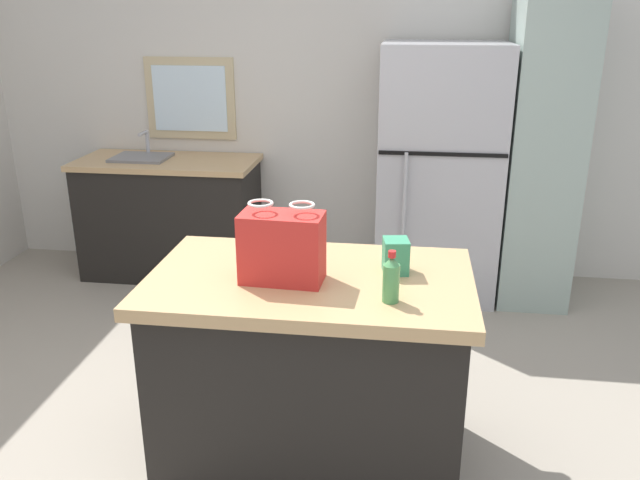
{
  "coord_description": "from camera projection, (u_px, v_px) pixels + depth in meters",
  "views": [
    {
      "loc": [
        0.6,
        -2.33,
        1.93
      ],
      "look_at": [
        0.23,
        0.4,
        0.93
      ],
      "focal_mm": 36.41,
      "sensor_mm": 36.0,
      "label": 1
    }
  ],
  "objects": [
    {
      "name": "ground",
      "position": [
        257.0,
        464.0,
        2.9
      ],
      "size": [
        6.23,
        6.23,
        0.0
      ],
      "primitive_type": "plane",
      "color": "#9E9384"
    },
    {
      "name": "back_wall",
      "position": [
        325.0,
        104.0,
        4.79
      ],
      "size": [
        5.2,
        0.13,
        2.51
      ],
      "color": "silver",
      "rests_on": "ground"
    },
    {
      "name": "kitchen_island",
      "position": [
        311.0,
        369.0,
        2.82
      ],
      "size": [
        1.33,
        0.82,
        0.88
      ],
      "color": "black",
      "rests_on": "ground"
    },
    {
      "name": "refrigerator",
      "position": [
        439.0,
        173.0,
        4.43
      ],
      "size": [
        0.81,
        0.72,
        1.72
      ],
      "color": "#B7B7BC",
      "rests_on": "ground"
    },
    {
      "name": "tall_cabinet",
      "position": [
        540.0,
        155.0,
        4.29
      ],
      "size": [
        0.46,
        0.64,
        2.01
      ],
      "color": "#9EB2A8",
      "rests_on": "ground"
    },
    {
      "name": "sink_counter",
      "position": [
        170.0,
        216.0,
        4.86
      ],
      "size": [
        1.31,
        0.62,
        1.07
      ],
      "color": "black",
      "rests_on": "ground"
    },
    {
      "name": "shopping_bag",
      "position": [
        282.0,
        247.0,
        2.58
      ],
      "size": [
        0.34,
        0.19,
        0.33
      ],
      "color": "red",
      "rests_on": "kitchen_island"
    },
    {
      "name": "small_box",
      "position": [
        396.0,
        256.0,
        2.68
      ],
      "size": [
        0.12,
        0.13,
        0.14
      ],
      "primitive_type": "cube",
      "rotation": [
        0.0,
        0.0,
        0.16
      ],
      "color": "#388E66",
      "rests_on": "kitchen_island"
    },
    {
      "name": "bottle",
      "position": [
        391.0,
        279.0,
        2.41
      ],
      "size": [
        0.06,
        0.06,
        0.2
      ],
      "color": "#4C9956",
      "rests_on": "kitchen_island"
    }
  ]
}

